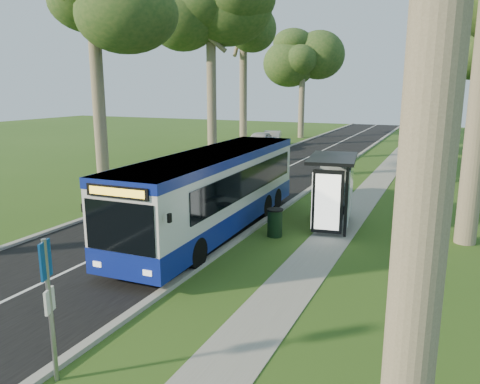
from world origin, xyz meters
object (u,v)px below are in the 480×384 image
object	(u,v)px
car_silver	(272,139)
bus_stop_sign	(49,295)
litter_bin	(275,223)
car_white	(260,141)
bus_shelter	(333,180)
bus	(214,192)

from	to	relation	value
car_silver	bus_stop_sign	bearing A→B (deg)	-91.24
litter_bin	bus_stop_sign	bearing A→B (deg)	-94.18
car_white	car_silver	xyz separation A→B (m)	(-0.17, 3.57, -0.13)
bus_shelter	car_silver	size ratio (longest dim) A/B	0.81
bus	car_white	size ratio (longest dim) A/B	2.39
bus_stop_sign	car_white	world-z (taller)	bus_stop_sign
bus_shelter	car_silver	xyz separation A→B (m)	(-11.38, 23.76, -1.28)
litter_bin	car_silver	world-z (taller)	car_silver
car_silver	bus	bearing A→B (deg)	-89.48
bus_stop_sign	car_white	xyz separation A→B (m)	(-8.79, 31.97, -0.91)
car_silver	car_white	bearing A→B (deg)	-102.69
bus	bus_shelter	distance (m)	4.59
bus	litter_bin	xyz separation A→B (m)	(2.27, 0.49, -1.06)
bus_shelter	car_silver	bearing A→B (deg)	107.21
bus_shelter	car_silver	distance (m)	26.37
bus_stop_sign	car_white	size ratio (longest dim) A/B	0.58
bus_stop_sign	car_white	bearing A→B (deg)	83.94
bus	bus_shelter	world-z (taller)	bus
litter_bin	car_white	size ratio (longest dim) A/B	0.22
bus_shelter	litter_bin	bearing A→B (deg)	-141.85
car_white	bus_stop_sign	bearing A→B (deg)	-82.89
bus_shelter	bus_stop_sign	bearing A→B (deg)	-110.01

